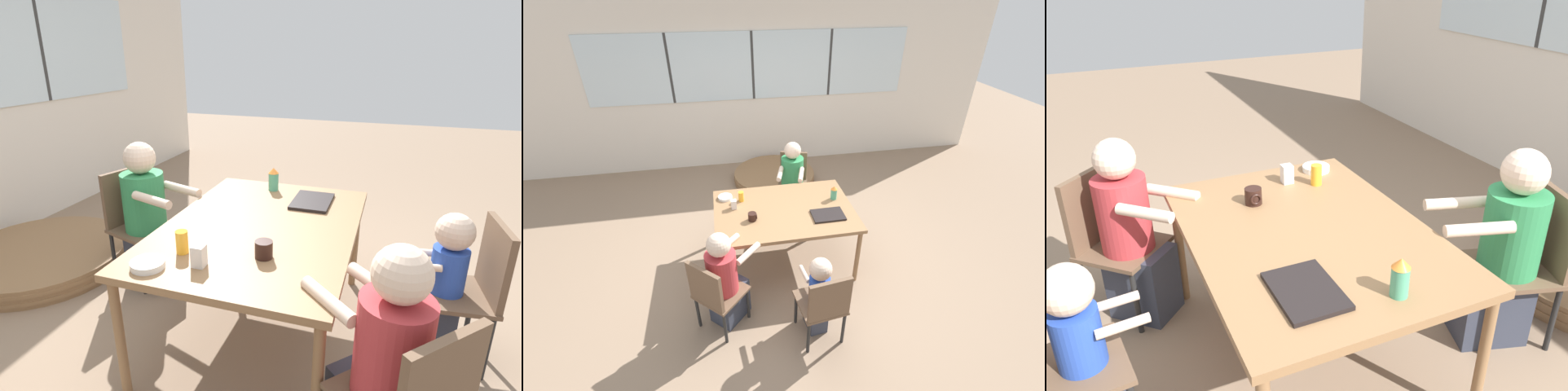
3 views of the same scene
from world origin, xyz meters
The scene contains 16 objects.
ground_plane centered at (0.00, 0.00, 0.00)m, with size 16.00×16.00×0.00m, color #8C725B.
wall_back_with_windows centered at (0.00, 2.77, 1.42)m, with size 8.40×0.08×2.80m.
dining_table centered at (0.00, 0.00, 0.68)m, with size 1.54×1.08×0.73m.
chair_for_woman_green_shirt centered at (0.34, 1.13, 0.50)m, with size 0.50×0.50×0.84m.
chair_for_man_blue_shirt centered at (-0.81, -0.86, 0.50)m, with size 0.57×0.57×0.84m.
chair_for_toddler centered at (0.14, -1.17, 0.50)m, with size 0.44×0.44×0.84m.
person_woman_green_shirt centered at (0.30, 0.97, 0.49)m, with size 0.45×0.61×1.08m.
person_man_blue_shirt centered at (-0.70, -0.74, 0.49)m, with size 0.55×0.56×1.06m.
person_toddler centered at (0.12, -1.02, 0.45)m, with size 0.24×0.38×0.89m.
food_tray_dark centered at (0.44, -0.21, 0.74)m, with size 0.35×0.25×0.02m.
coffee_mug centered at (-0.37, -0.14, 0.77)m, with size 0.10×0.09×0.09m.
sippy_cup centered at (0.61, 0.11, 0.81)m, with size 0.08×0.08×0.17m.
juice_glass centered at (-0.45, 0.26, 0.79)m, with size 0.06×0.06×0.12m.
milk_carton_small centered at (-0.54, 0.12, 0.78)m, with size 0.06×0.06×0.11m.
bowl_white_shallow centered at (-0.63, 0.35, 0.75)m, with size 0.16×0.16×0.03m.
folded_table_stack centered at (0.21, 1.97, 0.08)m, with size 1.35×1.35×0.15m.
Camera 2 is at (-0.60, -3.15, 2.91)m, focal length 24.00 mm.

